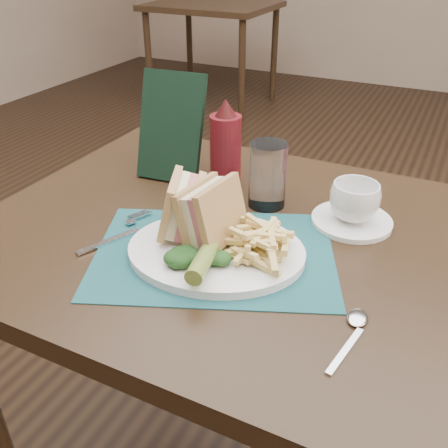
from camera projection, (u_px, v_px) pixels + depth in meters
name	position (u px, v px, depth m)	size (l,w,h in m)	color
floor	(288.00, 347.00, 1.70)	(7.00, 7.00, 0.00)	black
wall_back	(423.00, 90.00, 4.40)	(6.00, 6.00, 0.00)	gray
table_main	(224.00, 369.00, 1.12)	(0.90, 0.75, 0.75)	black
table_bg_left	(213.00, 55.00, 3.89)	(0.90, 0.75, 0.75)	black
placemat	(214.00, 254.00, 0.85)	(0.40, 0.29, 0.00)	#18494E
plate	(216.00, 251.00, 0.84)	(0.30, 0.24, 0.01)	white
sandwich_half_a	(170.00, 206.00, 0.85)	(0.06, 0.11, 0.10)	tan
sandwich_half_b	(202.00, 209.00, 0.83)	(0.06, 0.11, 0.10)	tan
kale_garnish	(198.00, 259.00, 0.79)	(0.11, 0.08, 0.03)	#153714
pickle_spear	(205.00, 257.00, 0.77)	(0.03, 0.03, 0.12)	olive
fries_pile	(262.00, 236.00, 0.81)	(0.18, 0.20, 0.06)	#E2C671
fork	(118.00, 231.00, 0.90)	(0.03, 0.17, 0.01)	silver
spoon	(350.00, 337.00, 0.67)	(0.03, 0.15, 0.01)	silver
saucer	(351.00, 221.00, 0.94)	(0.15, 0.15, 0.01)	white
coffee_cup	(354.00, 202.00, 0.92)	(0.09, 0.09, 0.07)	white
drinking_glass	(268.00, 175.00, 0.97)	(0.07, 0.07, 0.13)	silver
ketchup_bottle	(226.00, 142.00, 1.04)	(0.07, 0.07, 0.19)	#520E14
check_presenter	(171.00, 127.00, 1.07)	(0.14, 0.02, 0.23)	black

